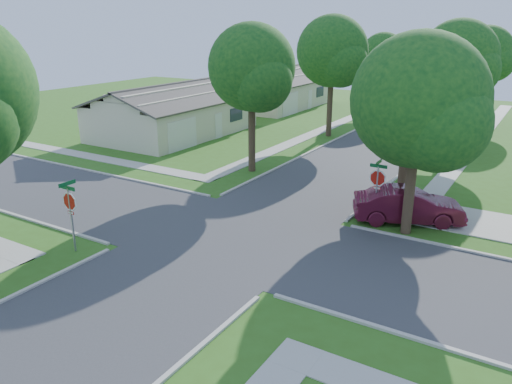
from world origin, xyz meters
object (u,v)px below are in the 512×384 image
at_px(car_driveway, 408,206).
at_px(car_curb_east, 421,142).
at_px(stop_sign_sw, 70,204).
at_px(tree_e_mid, 459,62).
at_px(car_curb_west, 409,101).
at_px(tree_w_mid, 333,55).
at_px(tree_w_near, 253,72).
at_px(stop_sign_ne, 377,181).
at_px(tree_e_near, 412,90).
at_px(tree_e_far, 486,56).
at_px(house_nw_near, 174,116).
at_px(house_nw_far, 275,93).
at_px(tree_ne_corner, 420,107).
at_px(tree_w_far, 384,58).

height_order(car_driveway, car_curb_east, car_driveway).
height_order(stop_sign_sw, tree_e_mid, tree_e_mid).
bearing_deg(car_curb_west, stop_sign_sw, 91.60).
bearing_deg(tree_w_mid, tree_e_mid, -0.00).
bearing_deg(tree_w_near, stop_sign_ne, -24.74).
bearing_deg(car_driveway, tree_e_near, -5.06).
bearing_deg(tree_e_near, car_curb_west, 104.49).
distance_m(stop_sign_sw, tree_e_mid, 27.71).
xyz_separation_m(tree_e_far, house_nw_near, (-20.75, -19.01, -4.46)).
height_order(house_nw_near, house_nw_far, same).
xyz_separation_m(tree_w_near, house_nw_near, (-11.35, 5.99, -4.60)).
height_order(tree_w_near, tree_ne_corner, tree_w_near).
xyz_separation_m(tree_e_mid, house_nw_near, (-20.75, -6.01, -4.74)).
bearing_deg(stop_sign_ne, car_driveway, 31.61).
height_order(tree_e_mid, tree_ne_corner, tree_e_mid).
height_order(stop_sign_ne, car_curb_east, stop_sign_ne).
height_order(stop_sign_sw, house_nw_near, house_nw_near).
height_order(tree_e_far, tree_w_near, tree_w_near).
bearing_deg(stop_sign_ne, tree_w_mid, 119.80).
bearing_deg(car_curb_west, car_driveway, 108.56).
xyz_separation_m(tree_w_near, car_driveway, (10.64, -3.51, -5.30)).
height_order(tree_w_near, house_nw_near, tree_w_near).
relative_size(tree_e_mid, tree_w_mid, 0.96).
distance_m(stop_sign_ne, house_nw_far, 34.26).
height_order(tree_w_near, house_nw_far, tree_w_near).
distance_m(stop_sign_ne, tree_w_near, 11.07).
xyz_separation_m(house_nw_far, car_curb_east, (19.19, -12.89, -0.74)).
bearing_deg(tree_e_mid, tree_e_near, -90.03).
height_order(tree_w_near, car_curb_west, tree_w_near).
bearing_deg(tree_e_far, car_curb_east, -95.95).
bearing_deg(tree_e_mid, tree_w_mid, 180.00).
bearing_deg(house_nw_near, tree_w_far, 59.18).
distance_m(tree_e_near, tree_ne_corner, 5.06).
bearing_deg(tree_e_near, tree_w_near, 180.00).
bearing_deg(tree_w_near, car_curb_west, 87.31).
relative_size(tree_e_mid, house_nw_far, 0.68).
xyz_separation_m(stop_sign_sw, tree_w_far, (0.05, 38.71, 3.48)).
distance_m(stop_sign_ne, car_curb_west, 35.97).
xyz_separation_m(tree_e_near, house_nw_near, (-20.74, 5.99, -4.13)).
bearing_deg(tree_e_mid, stop_sign_sw, -110.20).
xyz_separation_m(house_nw_near, car_curb_west, (12.79, 24.77, -0.86)).
relative_size(tree_e_far, car_driveway, 1.76).
xyz_separation_m(stop_sign_ne, car_curb_east, (-1.50, 14.40, -1.25)).
height_order(tree_e_near, tree_ne_corner, tree_ne_corner).
relative_size(stop_sign_sw, car_driveway, 0.60).
distance_m(tree_e_near, tree_w_mid, 15.26).
bearing_deg(tree_e_near, tree_e_far, 90.00).
height_order(tree_w_near, car_driveway, tree_w_near).
xyz_separation_m(stop_sign_sw, tree_w_near, (0.06, 13.71, 4.08)).
distance_m(tree_e_far, tree_w_far, 9.42).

